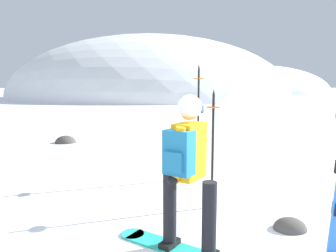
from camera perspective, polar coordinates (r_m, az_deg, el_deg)
name	(u,v)px	position (r m, az deg, el deg)	size (l,w,h in m)	color
ridge_peak_main	(151,97)	(44.42, -3.01, 5.14)	(37.19, 33.47, 16.51)	white
ridge_peak_far	(257,94)	(62.66, 15.65, 5.55)	(25.91, 23.32, 10.51)	white
snowboarder_main	(188,172)	(3.33, 3.50, -8.18)	(1.51, 1.24, 1.71)	#23B7A3
piste_marker_near	(213,141)	(4.66, 8.00, -2.64)	(0.20, 0.20, 1.75)	black
piste_marker_far	(198,115)	(6.07, 5.43, 1.96)	(0.20, 0.20, 2.18)	black
rock_dark	(290,229)	(4.50, 20.93, -16.82)	(0.42, 0.36, 0.29)	#4C4742
rock_mid	(66,143)	(10.48, -17.83, -2.86)	(0.64, 0.55, 0.45)	#4C4742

